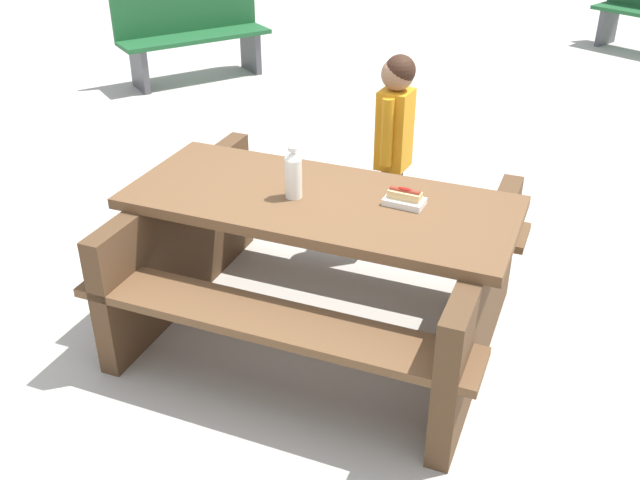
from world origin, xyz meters
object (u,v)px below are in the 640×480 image
(soda_bottle, at_px, (293,174))
(hotdog_tray, at_px, (405,198))
(child_in_coat, at_px, (395,130))
(park_bench_near, at_px, (192,34))
(picnic_table, at_px, (320,254))

(soda_bottle, distance_m, hotdog_tray, 0.52)
(hotdog_tray, bearing_deg, child_in_coat, 102.90)
(child_in_coat, distance_m, park_bench_near, 3.85)
(soda_bottle, xyz_separation_m, child_in_coat, (0.30, 0.94, -0.11))
(picnic_table, distance_m, soda_bottle, 0.44)
(soda_bottle, xyz_separation_m, hotdog_tray, (0.51, 0.06, -0.08))
(picnic_table, xyz_separation_m, hotdog_tray, (0.39, 0.03, 0.34))
(soda_bottle, xyz_separation_m, park_bench_near, (-2.23, 3.82, -0.41))
(park_bench_near, bearing_deg, child_in_coat, -48.65)
(picnic_table, height_order, park_bench_near, park_bench_near)
(soda_bottle, relative_size, park_bench_near, 0.18)
(picnic_table, distance_m, hotdog_tray, 0.51)
(child_in_coat, height_order, park_bench_near, child_in_coat)
(child_in_coat, bearing_deg, park_bench_near, 131.35)
(picnic_table, relative_size, park_bench_near, 1.42)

